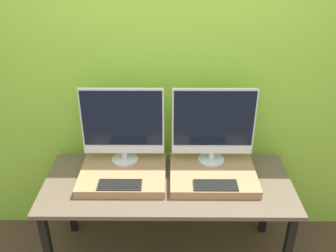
# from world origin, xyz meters

# --- Properties ---
(wall_back) EXTENTS (8.00, 0.04, 2.60)m
(wall_back) POSITION_xyz_m (0.00, 0.79, 1.30)
(wall_back) COLOR #8CC638
(wall_back) RESTS_ON ground_plane
(workbench) EXTENTS (1.72, 0.72, 0.73)m
(workbench) POSITION_xyz_m (0.00, 0.36, 0.65)
(workbench) COLOR brown
(workbench) RESTS_ON ground_plane
(wooden_riser_left) EXTENTS (0.60, 0.48, 0.06)m
(wooden_riser_left) POSITION_xyz_m (-0.32, 0.41, 0.76)
(wooden_riser_left) COLOR #99754C
(wooden_riser_left) RESTS_ON workbench
(monitor_left) EXTENTS (0.58, 0.19, 0.56)m
(monitor_left) POSITION_xyz_m (-0.32, 0.54, 1.08)
(monitor_left) COLOR silver
(monitor_left) RESTS_ON wooden_riser_left
(keyboard_left) EXTENTS (0.29, 0.12, 0.01)m
(keyboard_left) POSITION_xyz_m (-0.32, 0.23, 0.80)
(keyboard_left) COLOR #2D2D2D
(keyboard_left) RESTS_ON wooden_riser_left
(wooden_riser_right) EXTENTS (0.60, 0.48, 0.06)m
(wooden_riser_right) POSITION_xyz_m (0.32, 0.41, 0.76)
(wooden_riser_right) COLOR #99754C
(wooden_riser_right) RESTS_ON workbench
(monitor_right) EXTENTS (0.58, 0.19, 0.56)m
(monitor_right) POSITION_xyz_m (0.32, 0.54, 1.08)
(monitor_right) COLOR silver
(monitor_right) RESTS_ON wooden_riser_right
(keyboard_right) EXTENTS (0.29, 0.12, 0.01)m
(keyboard_right) POSITION_xyz_m (0.32, 0.23, 0.80)
(keyboard_right) COLOR #2D2D2D
(keyboard_right) RESTS_ON wooden_riser_right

